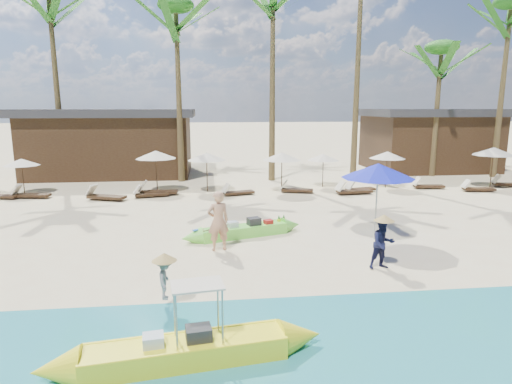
{
  "coord_description": "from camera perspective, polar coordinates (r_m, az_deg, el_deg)",
  "views": [
    {
      "loc": [
        -1.74,
        -11.74,
        4.4
      ],
      "look_at": [
        -0.19,
        2.0,
        1.66
      ],
      "focal_mm": 30.0,
      "sensor_mm": 36.0,
      "label": 1
    }
  ],
  "objects": [
    {
      "name": "palm_4",
      "position": [
        26.53,
        2.26,
        22.16
      ],
      "size": [
        2.08,
        2.08,
        11.7
      ],
      "color": "brown",
      "rests_on": "ground"
    },
    {
      "name": "palm_7",
      "position": [
        31.66,
        30.62,
        18.05
      ],
      "size": [
        2.08,
        2.08,
        11.08
      ],
      "color": "brown",
      "rests_on": "ground"
    },
    {
      "name": "lounger_3_right",
      "position": [
        23.87,
        -27.96,
        -0.26
      ],
      "size": [
        1.82,
        0.74,
        0.6
      ],
      "rotation": [
        0.0,
        0.0,
        -0.11
      ],
      "color": "#362616",
      "rests_on": "ground"
    },
    {
      "name": "yellow_canoe",
      "position": [
        8.04,
        -9.27,
        -20.15
      ],
      "size": [
        5.57,
        1.2,
        1.45
      ],
      "rotation": [
        0.0,
        0.0,
        0.14
      ],
      "color": "#FFF320",
      "rests_on": "ground"
    },
    {
      "name": "lounger_6_right",
      "position": [
        22.55,
        5.22,
        0.4
      ],
      "size": [
        1.79,
        1.0,
        0.58
      ],
      "rotation": [
        0.0,
        0.0,
        -0.29
      ],
      "color": "#362616",
      "rests_on": "ground"
    },
    {
      "name": "wet_sand_strip",
      "position": [
        8.23,
        7.27,
        -21.18
      ],
      "size": [
        240.0,
        4.5,
        0.01
      ],
      "primitive_type": "cube",
      "color": "tan",
      "rests_on": "ground"
    },
    {
      "name": "ground",
      "position": [
        12.66,
        1.88,
        -9.15
      ],
      "size": [
        240.0,
        240.0,
        0.0
      ],
      "primitive_type": "plane",
      "color": "beige",
      "rests_on": "ground"
    },
    {
      "name": "palm_6",
      "position": [
        30.15,
        23.37,
        15.36
      ],
      "size": [
        2.08,
        2.08,
        8.51
      ],
      "color": "brown",
      "rests_on": "ground"
    },
    {
      "name": "pavilion_east",
      "position": [
        33.28,
        21.94,
        6.59
      ],
      "size": [
        8.8,
        6.6,
        4.3
      ],
      "color": "#362616",
      "rests_on": "ground"
    },
    {
      "name": "lounger_9_left",
      "position": [
        25.61,
        27.33,
        0.48
      ],
      "size": [
        1.75,
        0.79,
        0.57
      ],
      "rotation": [
        0.0,
        0.0,
        -0.16
      ],
      "color": "#362616",
      "rests_on": "ground"
    },
    {
      "name": "lounger_8_left",
      "position": [
        25.38,
        21.82,
        0.84
      ],
      "size": [
        1.74,
        0.72,
        0.57
      ],
      "rotation": [
        0.0,
        0.0,
        -0.12
      ],
      "color": "#362616",
      "rests_on": "ground"
    },
    {
      "name": "lounger_9_right",
      "position": [
        27.94,
        30.52,
        1.0
      ],
      "size": [
        1.9,
        1.02,
        0.62
      ],
      "rotation": [
        0.0,
        0.0,
        -0.27
      ],
      "color": "#362616",
      "rests_on": "ground"
    },
    {
      "name": "blue_umbrella",
      "position": [
        14.69,
        15.96,
        2.73
      ],
      "size": [
        2.41,
        2.41,
        2.6
      ],
      "color": "#99999E",
      "rests_on": "ground"
    },
    {
      "name": "resort_parasol_4",
      "position": [
        23.11,
        -13.22,
        4.87
      ],
      "size": [
        2.12,
        2.12,
        2.19
      ],
      "color": "#362616",
      "rests_on": "ground"
    },
    {
      "name": "vendor_yellow",
      "position": [
        9.92,
        -12.03,
        -11.22
      ],
      "size": [
        0.36,
        0.62,
        0.96
      ],
      "primitive_type": "imported",
      "rotation": [
        0.0,
        0.0,
        1.58
      ],
      "color": "gray",
      "rests_on": "ground"
    },
    {
      "name": "resort_parasol_3",
      "position": [
        25.04,
        -28.8,
        3.51
      ],
      "size": [
        1.78,
        1.78,
        1.83
      ],
      "color": "#362616",
      "rests_on": "ground"
    },
    {
      "name": "palm_3",
      "position": [
        26.4,
        -10.53,
        20.12
      ],
      "size": [
        2.08,
        2.08,
        10.52
      ],
      "color": "brown",
      "rests_on": "ground"
    },
    {
      "name": "green_canoe",
      "position": [
        14.9,
        -1.65,
        -5.14
      ],
      "size": [
        4.78,
        1.79,
        0.63
      ],
      "rotation": [
        0.0,
        0.0,
        0.31
      ],
      "color": "#70E445",
      "rests_on": "ground"
    },
    {
      "name": "resort_parasol_7",
      "position": [
        24.2,
        8.97,
        4.61
      ],
      "size": [
        1.81,
        1.81,
        1.87
      ],
      "color": "#362616",
      "rests_on": "ground"
    },
    {
      "name": "lounger_6_left",
      "position": [
        21.8,
        -2.62,
        0.05
      ],
      "size": [
        1.73,
        0.93,
        0.56
      ],
      "rotation": [
        0.0,
        0.0,
        0.27
      ],
      "color": "#362616",
      "rests_on": "ground"
    },
    {
      "name": "lounger_4_left",
      "position": [
        21.91,
        -19.61,
        -0.46
      ],
      "size": [
        2.02,
        1.21,
        0.66
      ],
      "rotation": [
        0.0,
        0.0,
        -0.35
      ],
      "color": "#362616",
      "rests_on": "ground"
    },
    {
      "name": "lounger_7_right",
      "position": [
        23.28,
        13.55,
        0.46
      ],
      "size": [
        1.74,
        0.88,
        0.57
      ],
      "rotation": [
        0.0,
        0.0,
        0.23
      ],
      "color": "#362616",
      "rests_on": "ground"
    },
    {
      "name": "lounger_5_left",
      "position": [
        22.4,
        -13.18,
        0.14
      ],
      "size": [
        1.97,
        0.65,
        0.66
      ],
      "rotation": [
        0.0,
        0.0,
        -0.03
      ],
      "color": "#362616",
      "rests_on": "ground"
    },
    {
      "name": "lounger_7_left",
      "position": [
        22.56,
        12.66,
        0.23
      ],
      "size": [
        1.93,
        0.77,
        0.64
      ],
      "rotation": [
        0.0,
        0.0,
        0.1
      ],
      "color": "#362616",
      "rests_on": "ground"
    },
    {
      "name": "palm_2",
      "position": [
        28.6,
        -25.68,
        19.77
      ],
      "size": [
        2.08,
        2.08,
        11.33
      ],
      "color": "brown",
      "rests_on": "ground"
    },
    {
      "name": "lounger_3_left",
      "position": [
        24.41,
        -30.97,
        -0.36
      ],
      "size": [
        1.71,
        0.88,
        0.56
      ],
      "rotation": [
        0.0,
        0.0,
        -0.24
      ],
      "color": "#362616",
      "rests_on": "ground"
    },
    {
      "name": "resort_parasol_8",
      "position": [
        24.76,
        17.1,
        4.73
      ],
      "size": [
        1.96,
        1.96,
        2.02
      ],
      "color": "#362616",
      "rests_on": "ground"
    },
    {
      "name": "pavilion_west",
      "position": [
        29.98,
        -18.6,
        6.39
      ],
      "size": [
        10.8,
        6.6,
        4.3
      ],
      "color": "#362616",
      "rests_on": "ground"
    },
    {
      "name": "vendor_green",
      "position": [
        12.36,
        16.54,
        -6.64
      ],
      "size": [
        0.76,
        0.63,
        1.42
      ],
      "primitive_type": "imported",
      "rotation": [
        0.0,
        0.0,
        0.13
      ],
      "color": "#141637",
      "rests_on": "ground"
    },
    {
      "name": "resort_parasol_6",
      "position": [
        22.35,
        3.47,
        4.77
      ],
      "size": [
        2.05,
        2.05,
        2.11
      ],
      "color": "#362616",
      "rests_on": "ground"
    },
    {
      "name": "lounger_4_right",
      "position": [
        21.95,
        -14.05,
        -0.19
      ],
      "size": [
        1.77,
        0.83,
        0.58
      ],
      "rotation": [
        0.0,
        0.0,
        0.19
      ],
      "color": "#362616",
      "rests_on": "ground"
    },
    {
      "name": "resort_parasol_5",
      "position": [
        22.64,
        -6.6,
        4.72
      ],
      "size": [
        2.02,
        2.02,
        2.08
      ],
      "color": "#362616",
      "rests_on": "ground"
    },
    {
      "name": "resort_parasol_9",
      "position": [
        26.88,
        29.12,
        4.76
      ],
      "size": [
        2.2,
        2.2,
        2.27
      ],
      "color": "#362616",
      "rests_on": "ground"
    },
    {
      "name": "tourist",
      "position": [
        13.34,
        -5.07,
        -3.87
      ],
      "size": [
        0.78,
        0.6,
        1.89
      ],
      "primitive_type": "imported",
      "rotation": [
        0.0,
        0.0,
        3.38
      ],
      "color": "tan",
      "rests_on": "ground"
    }
  ]
}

